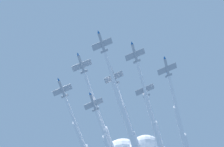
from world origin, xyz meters
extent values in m
cylinder|color=#9EA3AD|center=(-5.33, 14.77, 186.51)|extent=(4.38, 8.95, 1.42)
cone|color=#1959A5|center=(-7.04, 19.53, 186.51)|extent=(1.71, 1.68, 1.35)
cylinder|color=black|center=(-3.73, 10.30, 186.51)|extent=(1.20, 0.92, 1.06)
ellipsoid|color=black|center=(-5.84, 16.69, 186.95)|extent=(1.54, 2.11, 0.91)
cube|color=#9EA3AD|center=(-5.16, 14.26, 186.46)|extent=(8.35, 5.21, 3.11)
cube|color=#1959A5|center=(-8.53, 13.05, 187.90)|extent=(1.43, 2.40, 0.34)
cube|color=#1959A5|center=(-1.75, 15.48, 185.16)|extent=(1.43, 2.40, 0.34)
cube|color=#9EA3AD|center=(-4.05, 11.21, 186.51)|extent=(3.22, 2.06, 1.23)
cube|color=#1959A5|center=(-3.74, 11.33, 187.40)|extent=(1.21, 1.58, 1.82)
cylinder|color=white|center=(-1.18, 3.22, 186.51)|extent=(7.31, 16.26, 1.81)
cylinder|color=white|center=(3.96, -10.29, 186.41)|extent=(8.16, 16.56, 2.71)
cylinder|color=white|center=(8.48, -24.03, 186.55)|extent=(9.01, 16.87, 3.61)
cylinder|color=white|center=(12.98, -37.77, 186.71)|extent=(9.86, 17.17, 4.51)
cylinder|color=#9EA3AD|center=(-12.84, 2.52, 188.40)|extent=(4.36, 8.95, 1.40)
cone|color=#1959A5|center=(-14.54, 7.28, 188.40)|extent=(1.70, 1.67, 1.33)
cylinder|color=black|center=(-11.23, -1.95, 188.40)|extent=(1.19, 0.92, 1.05)
ellipsoid|color=black|center=(-13.36, 4.44, 188.84)|extent=(1.53, 2.11, 0.90)
cube|color=#9EA3AD|center=(-12.67, 2.01, 188.35)|extent=(8.41, 5.23, 2.95)
cube|color=#1959A5|center=(-16.06, 0.79, 189.71)|extent=(1.43, 2.40, 0.33)
cube|color=#1959A5|center=(-9.23, 3.24, 187.13)|extent=(1.43, 2.40, 0.33)
cube|color=#9EA3AD|center=(-11.56, -1.03, 188.40)|extent=(3.24, 2.07, 1.17)
cube|color=#1959A5|center=(-11.26, -0.93, 189.30)|extent=(1.18, 1.57, 1.83)
cylinder|color=white|center=(-8.39, -9.86, 188.40)|extent=(7.98, 18.15, 1.79)
cylinder|color=white|center=(-2.65, -25.03, 188.30)|extent=(8.82, 18.46, 2.68)
cylinder|color=white|center=(2.47, -40.42, 188.44)|extent=(9.67, 18.76, 3.58)
cylinder|color=#9EA3AD|center=(8.27, 10.14, 189.58)|extent=(4.32, 8.95, 1.40)
cone|color=#1959A5|center=(6.58, 14.90, 189.58)|extent=(1.68, 1.67, 1.33)
cylinder|color=black|center=(9.85, 5.66, 189.58)|extent=(1.19, 0.91, 1.05)
ellipsoid|color=black|center=(7.75, 12.05, 190.02)|extent=(1.52, 2.10, 0.89)
cube|color=#9EA3AD|center=(8.43, 9.62, 189.53)|extent=(8.44, 5.21, 2.84)
cube|color=#1959A5|center=(5.02, 8.41, 190.84)|extent=(1.42, 2.40, 0.32)
cube|color=#1959A5|center=(11.89, 10.85, 188.36)|extent=(1.42, 2.40, 0.32)
cube|color=#9EA3AD|center=(9.53, 6.57, 189.58)|extent=(3.25, 2.06, 1.12)
cube|color=#1959A5|center=(9.82, 6.68, 190.48)|extent=(1.15, 1.56, 1.84)
cylinder|color=white|center=(12.52, -1.87, 189.58)|extent=(7.58, 17.27, 1.78)
cylinder|color=white|center=(17.92, -16.28, 189.48)|extent=(8.42, 17.57, 2.66)
cylinder|color=white|center=(22.69, -30.92, 189.62)|extent=(9.25, 17.87, 3.55)
cylinder|color=#9EA3AD|center=(0.76, -2.11, 189.68)|extent=(4.29, 8.97, 1.43)
cone|color=#1959A5|center=(-0.89, 2.66, 189.68)|extent=(1.71, 1.67, 1.36)
cylinder|color=black|center=(2.31, -6.60, 189.68)|extent=(1.21, 0.92, 1.07)
ellipsoid|color=black|center=(0.28, -0.18, 190.12)|extent=(1.52, 2.11, 0.91)
cube|color=#9EA3AD|center=(0.92, -2.63, 189.64)|extent=(8.31, 5.12, 3.22)
cube|color=#1959A5|center=(-2.44, -3.79, 191.12)|extent=(1.40, 2.40, 0.35)
cube|color=#1959A5|center=(4.33, -1.45, 188.29)|extent=(1.40, 2.40, 0.35)
cube|color=#9EA3AD|center=(1.99, -5.68, 189.68)|extent=(3.21, 2.02, 1.27)
cube|color=#1959A5|center=(2.33, -5.57, 190.57)|extent=(1.22, 1.59, 1.81)
cylinder|color=white|center=(4.89, -14.08, 189.68)|extent=(7.43, 17.15, 1.82)
cylinder|color=white|center=(10.13, -28.39, 189.57)|extent=(8.29, 17.45, 2.73)
cylinder|color=#9EA3AD|center=(-20.34, -9.72, 186.87)|extent=(4.38, 8.94, 1.41)
cone|color=#1959A5|center=(-22.06, -4.97, 186.87)|extent=(1.70, 1.68, 1.34)
cylinder|color=black|center=(-18.73, -14.19, 186.87)|extent=(1.20, 0.92, 1.05)
ellipsoid|color=black|center=(-20.87, -7.81, 187.31)|extent=(1.53, 2.11, 0.90)
cube|color=#9EA3AD|center=(-20.17, -10.24, 186.82)|extent=(8.40, 5.24, 2.96)
cube|color=#1959A5|center=(-23.56, -11.46, 188.19)|extent=(1.43, 2.40, 0.33)
cube|color=#1959A5|center=(-16.74, -9.00, 185.59)|extent=(1.43, 2.40, 0.33)
cube|color=#9EA3AD|center=(-19.06, -13.28, 186.87)|extent=(3.24, 2.07, 1.17)
cube|color=#1959A5|center=(-18.76, -13.17, 187.76)|extent=(1.18, 1.57, 1.83)
cylinder|color=white|center=(-15.88, -22.08, 186.87)|extent=(8.00, 18.10, 1.79)
cylinder|color=white|center=(-10.13, -37.19, 186.77)|extent=(8.84, 18.40, 2.68)
cylinder|color=#9EA3AD|center=(21.86, 5.50, 188.57)|extent=(4.33, 8.95, 1.40)
cone|color=#1959A5|center=(20.17, 10.26, 188.57)|extent=(1.69, 1.67, 1.33)
cylinder|color=black|center=(23.45, 1.03, 188.57)|extent=(1.19, 0.92, 1.05)
ellipsoid|color=black|center=(21.34, 7.42, 189.01)|extent=(1.52, 2.10, 0.89)
cube|color=#9EA3AD|center=(22.03, 4.99, 188.52)|extent=(8.44, 5.22, 2.85)
cube|color=#1959A5|center=(18.62, 3.78, 189.83)|extent=(1.42, 2.40, 0.32)
cube|color=#1959A5|center=(25.48, 6.22, 187.34)|extent=(1.42, 2.40, 0.32)
cube|color=#9EA3AD|center=(23.13, 1.94, 188.57)|extent=(3.25, 2.06, 1.13)
cube|color=#1959A5|center=(23.42, 2.04, 189.47)|extent=(1.16, 1.56, 1.84)
cylinder|color=white|center=(25.96, -6.03, 188.57)|extent=(7.21, 16.17, 1.78)
cylinder|color=white|center=(31.04, -19.48, 188.47)|extent=(8.05, 16.47, 2.67)
cylinder|color=#9EA3AD|center=(-6.74, -14.36, 188.93)|extent=(4.30, 8.95, 1.39)
cone|color=#1959A5|center=(-8.42, -9.59, 188.93)|extent=(1.68, 1.66, 1.32)
cylinder|color=black|center=(-5.17, -18.84, 188.93)|extent=(1.18, 0.91, 1.04)
ellipsoid|color=black|center=(-7.26, -12.44, 189.37)|extent=(1.51, 2.10, 0.89)
cube|color=#9EA3AD|center=(-6.58, -14.87, 188.88)|extent=(8.45, 5.20, 2.80)
cube|color=#1959A5|center=(-10.00, -16.08, 190.17)|extent=(1.42, 2.40, 0.32)
cube|color=#1959A5|center=(-3.12, -13.66, 187.73)|extent=(1.42, 2.40, 0.32)
cube|color=#9EA3AD|center=(-5.49, -17.93, 188.93)|extent=(3.26, 2.05, 1.11)
cube|color=#1959A5|center=(-5.21, -17.83, 189.83)|extent=(1.14, 1.56, 1.84)
cylinder|color=white|center=(-2.55, -26.31, 188.93)|extent=(7.48, 17.12, 1.77)
cylinder|color=white|center=(2.77, -40.59, 188.84)|extent=(8.32, 17.41, 2.66)
cylinder|color=#9EA3AD|center=(14.36, -6.74, 186.71)|extent=(4.37, 8.95, 1.42)
cone|color=#1959A5|center=(12.66, -1.99, 186.71)|extent=(1.71, 1.68, 1.35)
cylinder|color=black|center=(15.96, -11.22, 186.71)|extent=(1.20, 0.92, 1.06)
ellipsoid|color=black|center=(13.85, -4.82, 187.14)|extent=(1.54, 2.11, 0.91)
cube|color=#9EA3AD|center=(14.52, -7.26, 186.66)|extent=(8.35, 5.21, 3.11)
cube|color=#1959A5|center=(11.16, -8.46, 188.09)|extent=(1.42, 2.40, 0.34)
cube|color=#1959A5|center=(17.94, -6.04, 185.36)|extent=(1.42, 2.40, 0.34)
cube|color=#9EA3AD|center=(15.63, -10.30, 186.71)|extent=(3.22, 2.06, 1.23)
cube|color=#1959A5|center=(15.95, -10.19, 187.60)|extent=(1.21, 1.58, 1.82)
cylinder|color=white|center=(18.55, -18.47, 186.71)|extent=(7.43, 16.63, 1.81)
camera|label=1|loc=(-59.19, 85.61, 22.14)|focal=76.42mm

